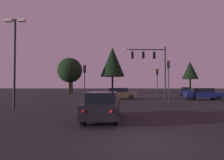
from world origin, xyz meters
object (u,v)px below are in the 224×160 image
traffic_light_median (157,77)px  parking_lot_lamp_post (15,51)px  car_crossing_left (119,93)px  tree_left_far (112,62)px  tree_right_cluster (70,70)px  traffic_signal_mast_arm (153,62)px  car_nearside_lane (103,105)px  car_far_lane (186,91)px  tree_center_horizon (190,70)px  traffic_light_corner_left (85,76)px  traffic_light_corner_right (168,73)px  tree_behind_sign (72,70)px  car_crossing_right (203,94)px

traffic_light_median → parking_lot_lamp_post: parking_lot_lamp_post is taller
car_crossing_left → tree_left_far: (-1.50, 17.28, 6.29)m
parking_lot_lamp_post → tree_left_far: bearing=76.3°
parking_lot_lamp_post → tree_right_cluster: (-2.29, 26.79, 0.45)m
traffic_signal_mast_arm → car_nearside_lane: bearing=-108.7°
traffic_light_median → tree_left_far: 15.44m
car_far_lane → parking_lot_lamp_post: (-20.34, -20.22, 3.86)m
tree_left_far → car_nearside_lane: bearing=-88.9°
car_crossing_left → parking_lot_lamp_post: bearing=-127.4°
tree_center_horizon → tree_right_cluster: 26.45m
car_far_lane → traffic_light_corner_left: bearing=-140.7°
traffic_light_corner_right → car_far_lane: bearing=63.3°
traffic_light_median → tree_right_cluster: (-16.63, 11.45, 1.99)m
traffic_light_corner_left → tree_left_far: 21.65m
car_crossing_left → tree_behind_sign: size_ratio=0.60×
traffic_light_corner_right → tree_left_far: 21.71m
car_nearside_lane → car_far_lane: size_ratio=1.03×
traffic_light_corner_right → car_nearside_lane: 14.90m
tree_behind_sign → tree_right_cluster: (1.14, -6.50, -0.45)m
tree_behind_sign → tree_left_far: (10.34, -5.01, 1.52)m
traffic_light_median → tree_behind_sign: size_ratio=0.57×
car_nearside_lane → tree_left_far: tree_left_far is taller
traffic_light_corner_right → car_far_lane: traffic_light_corner_right is taller
parking_lot_lamp_post → tree_left_far: 29.22m
tree_left_far → tree_center_horizon: size_ratio=1.45×
parking_lot_lamp_post → tree_behind_sign: 33.48m
traffic_signal_mast_arm → car_crossing_right: size_ratio=1.50×
parking_lot_lamp_post → tree_left_far: size_ratio=0.70×
car_crossing_left → traffic_light_median: bearing=36.2°
traffic_signal_mast_arm → tree_center_horizon: (11.17, 17.61, 0.14)m
tree_left_far → tree_right_cluster: 9.52m
car_crossing_right → traffic_light_corner_left: bearing=-168.5°
car_far_lane → tree_right_cluster: bearing=163.8°
car_crossing_left → car_far_lane: (11.93, 9.21, -0.00)m
traffic_light_corner_right → car_nearside_lane: bearing=-117.5°
car_crossing_right → tree_behind_sign: 32.65m
car_crossing_right → parking_lot_lamp_post: (-19.14, -10.17, 3.86)m
parking_lot_lamp_post → tree_right_cluster: bearing=94.9°
traffic_light_corner_right → parking_lot_lamp_post: (-14.30, -8.21, 1.27)m
tree_left_far → tree_right_cluster: bearing=-170.8°
parking_lot_lamp_post → tree_behind_sign: (-3.42, 33.29, 0.90)m
car_far_lane → tree_center_horizon: 10.25m
tree_left_far → tree_center_horizon: bearing=1.4°
tree_right_cluster → car_nearside_lane: bearing=-72.7°
car_nearside_lane → tree_left_far: bearing=91.1°
car_crossing_left → car_far_lane: bearing=37.7°
traffic_light_corner_right → car_crossing_right: traffic_light_corner_right is taller
traffic_light_corner_left → traffic_signal_mast_arm: bearing=24.7°
traffic_light_corner_left → car_crossing_right: 15.19m
traffic_light_corner_right → traffic_light_median: bearing=89.7°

